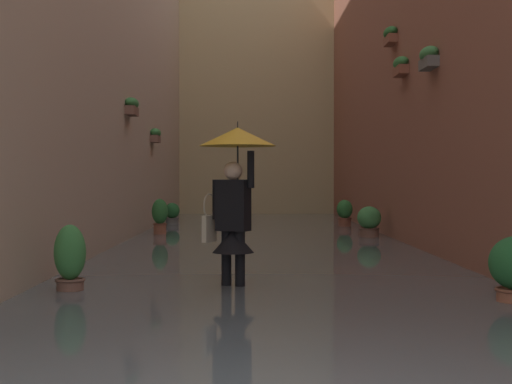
% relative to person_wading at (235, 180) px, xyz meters
% --- Properties ---
extents(ground_plane, '(61.89, 61.89, 0.00)m').
position_rel_person_wading_xyz_m(ground_plane, '(-0.44, -6.84, -1.42)').
color(ground_plane, gray).
extents(flood_water, '(6.45, 30.75, 0.16)m').
position_rel_person_wading_xyz_m(flood_water, '(-0.44, -6.84, -1.34)').
color(flood_water, '#515B60').
rests_on(flood_water, ground_plane).
extents(building_facade_left, '(2.04, 28.75, 9.24)m').
position_rel_person_wading_xyz_m(building_facade_left, '(-4.17, -6.84, 3.20)').
color(building_facade_left, '#935642').
rests_on(building_facade_left, ground_plane).
extents(building_facade_far, '(9.25, 1.80, 10.21)m').
position_rel_person_wading_xyz_m(building_facade_far, '(-0.44, -20.12, 3.68)').
color(building_facade_far, tan).
rests_on(building_facade_far, ground_plane).
extents(person_wading, '(0.92, 0.92, 2.12)m').
position_rel_person_wading_xyz_m(person_wading, '(0.00, 0.00, 0.00)').
color(person_wading, '#2D2319').
rests_on(person_wading, ground_plane).
extents(potted_plant_mid_right, '(0.37, 0.37, 0.98)m').
position_rel_person_wading_xyz_m(potted_plant_mid_right, '(1.90, -8.80, -0.88)').
color(potted_plant_mid_right, '#9E563D').
rests_on(potted_plant_mid_right, ground_plane).
extents(potted_plant_far_left, '(0.53, 0.53, 0.83)m').
position_rel_person_wading_xyz_m(potted_plant_far_left, '(-2.82, -7.89, -0.97)').
color(potted_plant_far_left, brown).
rests_on(potted_plant_far_left, ground_plane).
extents(potted_plant_far_right, '(0.36, 0.36, 0.91)m').
position_rel_person_wading_xyz_m(potted_plant_far_right, '(1.89, 0.35, -0.94)').
color(potted_plant_far_right, brown).
rests_on(potted_plant_far_right, ground_plane).
extents(potted_plant_near_right, '(0.42, 0.42, 0.76)m').
position_rel_person_wading_xyz_m(potted_plant_near_right, '(2.01, -12.73, -1.02)').
color(potted_plant_near_right, '#66605B').
rests_on(potted_plant_near_right, ground_plane).
extents(potted_plant_near_left, '(0.43, 0.43, 0.87)m').
position_rel_person_wading_xyz_m(potted_plant_near_left, '(-2.74, -11.69, -0.94)').
color(potted_plant_near_left, brown).
rests_on(potted_plant_near_left, ground_plane).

